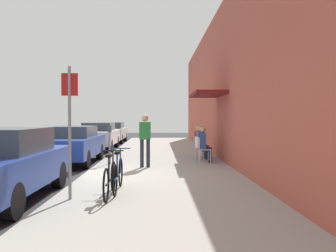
# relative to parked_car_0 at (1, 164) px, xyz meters

# --- Properties ---
(ground_plane) EXTENTS (60.00, 60.00, 0.00)m
(ground_plane) POSITION_rel_parked_car_0_xyz_m (1.10, 2.64, -0.77)
(ground_plane) COLOR #2D2D30
(sidewalk_slab) EXTENTS (4.50, 32.00, 0.12)m
(sidewalk_slab) POSITION_rel_parked_car_0_xyz_m (3.35, 4.64, -0.71)
(sidewalk_slab) COLOR #9E9B93
(sidewalk_slab) RESTS_ON ground_plane
(building_facade) EXTENTS (1.40, 32.00, 6.03)m
(building_facade) POSITION_rel_parked_car_0_xyz_m (5.75, 4.64, 2.25)
(building_facade) COLOR #BC5442
(building_facade) RESTS_ON ground_plane
(parked_car_0) EXTENTS (1.80, 4.40, 1.50)m
(parked_car_0) POSITION_rel_parked_car_0_xyz_m (0.00, 0.00, 0.00)
(parked_car_0) COLOR navy
(parked_car_0) RESTS_ON ground_plane
(parked_car_1) EXTENTS (1.80, 4.40, 1.40)m
(parked_car_1) POSITION_rel_parked_car_0_xyz_m (-0.00, 5.91, -0.03)
(parked_car_1) COLOR navy
(parked_car_1) RESTS_ON ground_plane
(parked_car_2) EXTENTS (1.80, 4.40, 1.45)m
(parked_car_2) POSITION_rel_parked_car_0_xyz_m (0.00, 11.75, -0.01)
(parked_car_2) COLOR silver
(parked_car_2) RESTS_ON ground_plane
(parked_car_3) EXTENTS (1.80, 4.40, 1.40)m
(parked_car_3) POSITION_rel_parked_car_0_xyz_m (0.00, 16.99, -0.03)
(parked_car_3) COLOR #B7B7BC
(parked_car_3) RESTS_ON ground_plane
(parking_meter) EXTENTS (0.12, 0.10, 1.32)m
(parking_meter) POSITION_rel_parked_car_0_xyz_m (1.55, 4.83, 0.12)
(parking_meter) COLOR slate
(parking_meter) RESTS_ON sidewalk_slab
(street_sign) EXTENTS (0.32, 0.06, 2.60)m
(street_sign) POSITION_rel_parked_car_0_xyz_m (1.50, -0.38, 0.87)
(street_sign) COLOR gray
(street_sign) RESTS_ON sidewalk_slab
(bicycle_0) EXTENTS (0.46, 1.71, 0.90)m
(bicycle_0) POSITION_rel_parked_car_0_xyz_m (2.35, 0.36, -0.29)
(bicycle_0) COLOR black
(bicycle_0) RESTS_ON sidewalk_slab
(bicycle_1) EXTENTS (0.46, 1.71, 0.90)m
(bicycle_1) POSITION_rel_parked_car_0_xyz_m (2.25, -0.19, -0.29)
(bicycle_1) COLOR black
(bicycle_1) RESTS_ON sidewalk_slab
(cafe_chair_0) EXTENTS (0.49, 0.49, 0.87)m
(cafe_chair_0) POSITION_rel_parked_car_0_xyz_m (4.83, 5.22, -0.14)
(cafe_chair_0) COLOR silver
(cafe_chair_0) RESTS_ON sidewalk_slab
(seated_patron_0) EXTENTS (0.46, 0.40, 1.29)m
(seated_patron_0) POSITION_rel_parked_car_0_xyz_m (4.89, 5.21, 0.05)
(seated_patron_0) COLOR #232838
(seated_patron_0) RESTS_ON sidewalk_slab
(cafe_chair_1) EXTENTS (0.52, 0.52, 0.87)m
(cafe_chair_1) POSITION_rel_parked_car_0_xyz_m (4.83, 6.13, -0.14)
(cafe_chair_1) COLOR silver
(cafe_chair_1) RESTS_ON sidewalk_slab
(seated_patron_1) EXTENTS (0.48, 0.43, 1.29)m
(seated_patron_1) POSITION_rel_parked_car_0_xyz_m (4.89, 6.14, 0.05)
(seated_patron_1) COLOR #232838
(seated_patron_1) RESTS_ON sidewalk_slab
(cafe_chair_2) EXTENTS (0.55, 0.55, 0.87)m
(cafe_chair_2) POSITION_rel_parked_car_0_xyz_m (4.83, 6.77, -0.14)
(cafe_chair_2) COLOR silver
(cafe_chair_2) RESTS_ON sidewalk_slab
(seated_patron_2) EXTENTS (0.51, 0.46, 1.29)m
(seated_patron_2) POSITION_rel_parked_car_0_xyz_m (4.89, 6.75, 0.05)
(seated_patron_2) COLOR #232838
(seated_patron_2) RESTS_ON sidewalk_slab
(pedestrian_standing) EXTENTS (0.36, 0.22, 1.70)m
(pedestrian_standing) POSITION_rel_parked_car_0_xyz_m (2.80, 4.01, 0.35)
(pedestrian_standing) COLOR #232838
(pedestrian_standing) RESTS_ON sidewalk_slab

